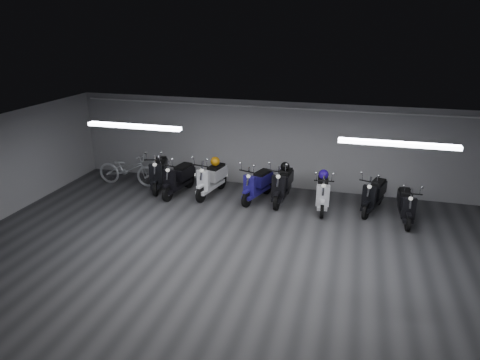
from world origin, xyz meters
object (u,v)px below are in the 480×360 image
(scooter_2, at_px, (211,173))
(helmet_1, at_px, (324,174))
(scooter_5, at_px, (283,179))
(helmet_0, at_px, (215,161))
(scooter_4, at_px, (258,179))
(bicycle, at_px, (127,166))
(scooter_7, at_px, (374,189))
(scooter_0, at_px, (159,167))
(scooter_1, at_px, (178,173))
(scooter_8, at_px, (407,200))
(helmet_2, at_px, (285,166))
(scooter_6, at_px, (323,187))

(scooter_2, distance_m, helmet_1, 3.41)
(scooter_5, height_order, helmet_0, scooter_5)
(scooter_4, xyz_separation_m, bicycle, (-4.42, 0.16, -0.01))
(scooter_7, relative_size, bicycle, 0.88)
(scooter_4, bearing_deg, bicycle, -164.58)
(scooter_2, xyz_separation_m, scooter_4, (1.47, -0.03, -0.04))
(scooter_0, relative_size, scooter_1, 1.03)
(scooter_4, bearing_deg, scooter_5, 24.01)
(scooter_8, relative_size, bicycle, 0.82)
(helmet_1, bearing_deg, scooter_2, -178.92)
(scooter_0, xyz_separation_m, scooter_7, (6.64, -0.07, -0.05))
(scooter_7, relative_size, helmet_1, 6.23)
(bicycle, relative_size, helmet_1, 7.09)
(scooter_7, height_order, bicycle, scooter_7)
(scooter_4, distance_m, helmet_0, 1.49)
(bicycle, xyz_separation_m, helmet_2, (5.18, 0.20, 0.36))
(scooter_0, relative_size, scooter_7, 1.07)
(scooter_1, bearing_deg, helmet_1, 12.59)
(scooter_4, xyz_separation_m, helmet_0, (-1.42, 0.29, 0.35))
(scooter_0, relative_size, scooter_8, 1.15)
(helmet_0, bearing_deg, helmet_2, 1.76)
(scooter_6, xyz_separation_m, scooter_7, (1.41, 0.21, 0.01))
(scooter_0, bearing_deg, scooter_1, -35.73)
(scooter_1, bearing_deg, scooter_5, 13.80)
(scooter_1, xyz_separation_m, scooter_2, (1.02, 0.21, 0.01))
(scooter_0, xyz_separation_m, scooter_5, (4.03, -0.03, -0.00))
(scooter_2, distance_m, scooter_6, 3.42)
(bicycle, distance_m, helmet_1, 6.36)
(helmet_0, relative_size, helmet_1, 1.00)
(scooter_1, distance_m, bicycle, 1.97)
(scooter_4, height_order, scooter_6, scooter_4)
(helmet_2, bearing_deg, scooter_1, -170.64)
(scooter_4, bearing_deg, scooter_6, 12.78)
(bicycle, bearing_deg, scooter_6, -93.76)
(scooter_1, xyz_separation_m, helmet_2, (3.25, 0.54, 0.33))
(helmet_0, relative_size, helmet_2, 1.06)
(scooter_7, bearing_deg, scooter_5, -162.62)
(helmet_1, bearing_deg, scooter_4, -177.32)
(scooter_6, xyz_separation_m, helmet_0, (-3.37, 0.44, 0.36))
(scooter_1, distance_m, helmet_0, 1.21)
(scooter_0, height_order, helmet_2, scooter_0)
(helmet_1, distance_m, helmet_2, 1.20)
(scooter_2, height_order, helmet_1, scooter_2)
(scooter_6, xyz_separation_m, bicycle, (-6.37, 0.31, -0.00))
(scooter_1, bearing_deg, scooter_8, 7.31)
(scooter_5, relative_size, helmet_1, 6.64)
(scooter_7, xyz_separation_m, scooter_8, (0.83, -0.44, -0.05))
(scooter_7, bearing_deg, helmet_0, -164.66)
(bicycle, height_order, helmet_2, bicycle)
(scooter_2, distance_m, scooter_4, 1.47)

